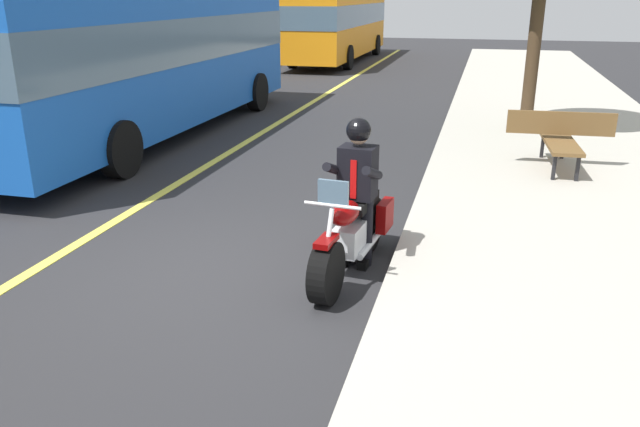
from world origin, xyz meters
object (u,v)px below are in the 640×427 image
bus_near (338,19)px  bench_sidewalk (561,135)px  motorcycle_main (352,234)px  bus_far (145,50)px  rider_main (357,180)px

bus_near → bench_sidewalk: size_ratio=6.06×
motorcycle_main → bus_far: 8.49m
motorcycle_main → rider_main: rider_main is taller
rider_main → bus_near: size_ratio=0.16×
bus_near → bus_far: same height
bus_near → bench_sidewalk: (17.96, 8.15, -1.16)m
bus_near → bus_far: size_ratio=1.00×
rider_main → motorcycle_main: bearing=-4.8°
bus_far → motorcycle_main: bearing=44.2°
motorcycle_main → bench_sidewalk: motorcycle_main is taller
motorcycle_main → rider_main: (-0.19, 0.02, 0.58)m
bus_near → motorcycle_main: bearing=13.6°
rider_main → bench_sidewalk: rider_main is taller
motorcycle_main → bus_near: bearing=-166.4°
rider_main → bus_near: bus_near is taller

